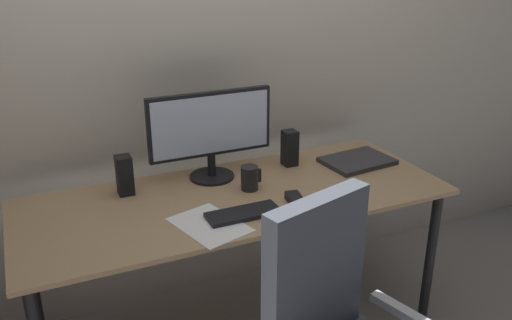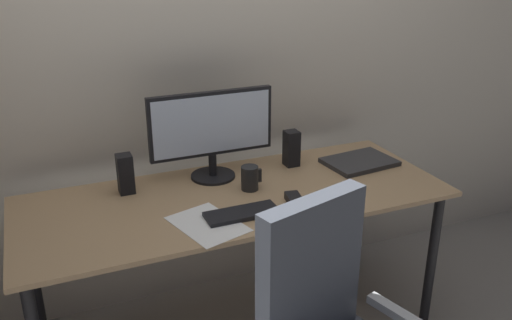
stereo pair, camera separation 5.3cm
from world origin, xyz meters
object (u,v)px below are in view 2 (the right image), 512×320
Objects in this scene: keyboard at (242,213)px; laptop at (359,162)px; mouse at (294,199)px; coffee_mug at (250,178)px; speaker_left at (125,174)px; speaker_right at (291,148)px; monitor at (212,129)px; desk at (236,211)px.

laptop is at bearing 20.57° from keyboard.
mouse is 0.22m from coffee_mug.
coffee_mug is (0.12, 0.21, 0.04)m from keyboard.
coffee_mug is 0.52m from speaker_left.
keyboard is 0.56m from speaker_right.
monitor is 0.45m from keyboard.
mouse is 0.56× the size of speaker_right.
keyboard reaches higher than desk.
keyboard is at bearing -164.29° from mouse.
mouse is at bearing -58.42° from coffee_mug.
mouse reaches higher than laptop.
monitor is 5.30× the size of coffee_mug.
mouse is 0.91× the size of coffee_mug.
coffee_mug is 0.33× the size of laptop.
speaker_left is (-0.37, 0.39, 0.08)m from keyboard.
desk is 0.21m from keyboard.
desk is 0.68m from laptop.
desk is 0.37m from monitor.
laptop is (0.70, -0.12, -0.22)m from monitor.
speaker_left is at bearing 159.39° from mouse.
desk is at bearing -82.22° from monitor.
speaker_right is at bearing 75.50° from mouse.
laptop is at bearing 37.84° from mouse.
mouse is (0.24, 0.02, 0.01)m from keyboard.
monitor is 0.74m from laptop.
laptop is 1.09m from speaker_left.
monitor is at bearing 97.78° from desk.
monitor reaches higher than desk.
mouse is at bearing -114.75° from speaker_right.
monitor reaches higher than coffee_mug.
desk is at bearing -160.30° from coffee_mug.
monitor is at bearing 1.17° from speaker_left.
keyboard is (-0.04, -0.18, 0.09)m from desk.
monitor is at bearing 178.83° from speaker_right.
desk is 6.20× the size of keyboard.
speaker_left is at bearing -178.83° from monitor.
keyboard is (-0.02, -0.39, -0.22)m from monitor.
speaker_right is (0.36, 0.20, 0.16)m from desk.
laptop is (0.71, 0.27, 0.00)m from keyboard.
speaker_right is (0.39, -0.01, -0.15)m from monitor.
desk is 5.62× the size of laptop.
coffee_mug reaches higher than laptop.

